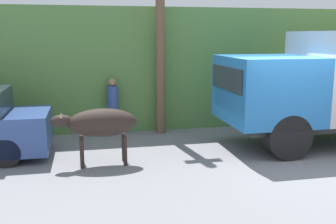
# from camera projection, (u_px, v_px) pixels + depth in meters

# --- Properties ---
(ground_plane) EXTENTS (60.00, 60.00, 0.00)m
(ground_plane) POSITION_uv_depth(u_px,v_px,m) (293.00, 162.00, 9.26)
(ground_plane) COLOR gray
(hillside_embankment) EXTENTS (32.00, 6.75, 3.79)m
(hillside_embankment) POSITION_uv_depth(u_px,v_px,m) (204.00, 62.00, 15.80)
(hillside_embankment) COLOR #568442
(hillside_embankment) RESTS_ON ground_plane
(building_backdrop) EXTENTS (6.24, 2.70, 2.81)m
(building_backdrop) POSITION_uv_depth(u_px,v_px,m) (105.00, 81.00, 13.18)
(building_backdrop) COLOR #99ADB7
(building_backdrop) RESTS_ON ground_plane
(brown_cow) EXTENTS (1.92, 0.65, 1.32)m
(brown_cow) POSITION_uv_depth(u_px,v_px,m) (100.00, 123.00, 8.91)
(brown_cow) COLOR #2D231E
(brown_cow) RESTS_ON ground_plane
(pedestrian_on_hill) EXTENTS (0.34, 0.34, 1.69)m
(pedestrian_on_hill) POSITION_uv_depth(u_px,v_px,m) (113.00, 104.00, 11.69)
(pedestrian_on_hill) COLOR #38332D
(pedestrian_on_hill) RESTS_ON ground_plane
(utility_pole) EXTENTS (0.90, 0.27, 6.98)m
(utility_pole) POSITION_uv_depth(u_px,v_px,m) (160.00, 13.00, 11.37)
(utility_pole) COLOR brown
(utility_pole) RESTS_ON ground_plane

